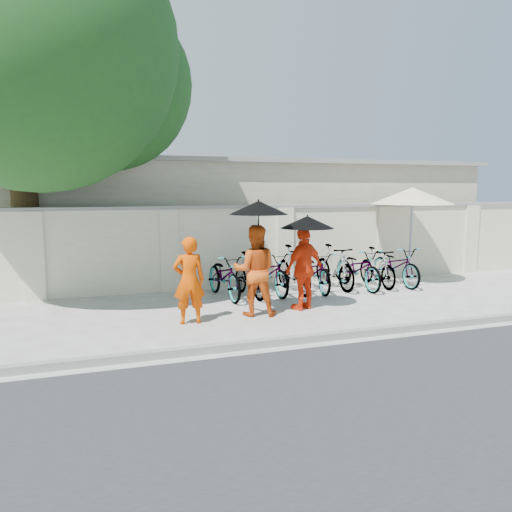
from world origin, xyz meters
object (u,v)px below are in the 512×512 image
object	(u,v)px
monk_center	(255,270)
monk_right	(304,269)
patio_umbrella	(412,197)
monk_left	(189,280)

from	to	relation	value
monk_center	monk_right	bearing A→B (deg)	-156.76
monk_center	patio_umbrella	distance (m)	5.45
monk_center	monk_left	bearing A→B (deg)	25.27
monk_center	monk_right	xyz separation A→B (m)	(1.12, 0.12, -0.04)
monk_left	monk_right	size ratio (longest dim) A/B	0.95
monk_left	monk_right	distance (m)	2.49
patio_umbrella	monk_left	bearing A→B (deg)	-162.16
monk_left	monk_center	xyz separation A→B (m)	(1.35, 0.19, 0.08)
monk_right	patio_umbrella	xyz separation A→B (m)	(3.82, 1.71, 1.42)
monk_left	monk_center	distance (m)	1.37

